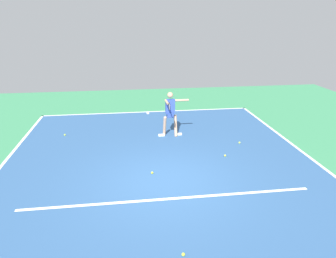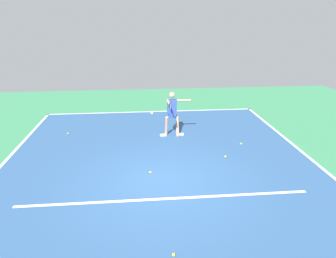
# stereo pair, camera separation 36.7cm
# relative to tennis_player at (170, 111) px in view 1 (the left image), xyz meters

# --- Properties ---
(ground_plane) EXTENTS (23.33, 23.33, 0.00)m
(ground_plane) POSITION_rel_tennis_player_xyz_m (0.64, 3.42, -0.97)
(ground_plane) COLOR #388456
(court_surface) EXTENTS (9.75, 13.51, 0.00)m
(court_surface) POSITION_rel_tennis_player_xyz_m (0.64, 3.42, -0.97)
(court_surface) COLOR #2D5484
(court_surface) RESTS_ON ground_plane
(court_line_baseline_near) EXTENTS (9.75, 0.10, 0.01)m
(court_line_baseline_near) POSITION_rel_tennis_player_xyz_m (0.64, -3.29, -0.97)
(court_line_baseline_near) COLOR white
(court_line_baseline_near) RESTS_ON ground_plane
(court_line_sideline_left) EXTENTS (0.10, 13.51, 0.01)m
(court_line_sideline_left) POSITION_rel_tennis_player_xyz_m (-4.19, 3.42, -0.97)
(court_line_sideline_left) COLOR white
(court_line_sideline_left) RESTS_ON ground_plane
(court_line_service) EXTENTS (7.31, 0.10, 0.01)m
(court_line_service) POSITION_rel_tennis_player_xyz_m (0.64, 4.30, -0.97)
(court_line_service) COLOR white
(court_line_service) RESTS_ON ground_plane
(court_line_centre_mark) EXTENTS (0.10, 0.30, 0.01)m
(court_line_centre_mark) POSITION_rel_tennis_player_xyz_m (0.64, -3.09, -0.97)
(court_line_centre_mark) COLOR white
(court_line_centre_mark) RESTS_ON ground_plane
(tennis_player) EXTENTS (1.15, 1.21, 1.71)m
(tennis_player) POSITION_rel_tennis_player_xyz_m (0.00, 0.00, 0.00)
(tennis_player) COLOR tan
(tennis_player) RESTS_ON ground_plane
(tennis_ball_near_service_line) EXTENTS (0.07, 0.07, 0.07)m
(tennis_ball_near_service_line) POSITION_rel_tennis_player_xyz_m (-2.35, 1.09, -0.94)
(tennis_ball_near_service_line) COLOR #C6E53D
(tennis_ball_near_service_line) RESTS_ON ground_plane
(tennis_ball_far_corner) EXTENTS (0.07, 0.07, 0.07)m
(tennis_ball_far_corner) POSITION_rel_tennis_player_xyz_m (0.95, 2.94, -0.94)
(tennis_ball_far_corner) COLOR yellow
(tennis_ball_far_corner) RESTS_ON ground_plane
(tennis_ball_by_sideline) EXTENTS (0.07, 0.07, 0.07)m
(tennis_ball_by_sideline) POSITION_rel_tennis_player_xyz_m (-1.50, 2.08, -0.94)
(tennis_ball_by_sideline) COLOR yellow
(tennis_ball_by_sideline) RESTS_ON ground_plane
(tennis_ball_centre_court) EXTENTS (0.07, 0.07, 0.07)m
(tennis_ball_centre_court) POSITION_rel_tennis_player_xyz_m (4.00, -0.56, -0.94)
(tennis_ball_centre_court) COLOR #CCE033
(tennis_ball_centre_court) RESTS_ON ground_plane
(tennis_ball_near_player) EXTENTS (0.07, 0.07, 0.07)m
(tennis_ball_near_player) POSITION_rel_tennis_player_xyz_m (0.65, 6.26, -0.94)
(tennis_ball_near_player) COLOR #CCE033
(tennis_ball_near_player) RESTS_ON ground_plane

